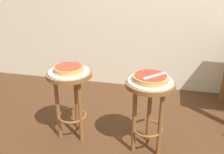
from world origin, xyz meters
TOP-DOWN VIEW (x-y plane):
  - stool_foreground at (-0.15, 0.32)m, footprint 0.39×0.39m
  - serving_plate_foreground at (-0.15, 0.32)m, footprint 0.35×0.35m
  - pizza_foreground at (-0.15, 0.32)m, footprint 0.28×0.28m
  - stool_middle at (-0.84, 0.36)m, footprint 0.39×0.39m
  - serving_plate_middle at (-0.84, 0.36)m, footprint 0.35×0.35m
  - pizza_middle at (-0.84, 0.36)m, footprint 0.26×0.26m
  - pizza_server_knife at (-0.12, 0.30)m, footprint 0.17×0.18m

SIDE VIEW (x-z plane):
  - stool_foreground at x=-0.15m, z-range 0.16..0.79m
  - stool_middle at x=-0.84m, z-range 0.16..0.79m
  - serving_plate_foreground at x=-0.15m, z-range 0.64..0.65m
  - serving_plate_middle at x=-0.84m, z-range 0.64..0.65m
  - pizza_foreground at x=-0.15m, z-range 0.65..0.69m
  - pizza_middle at x=-0.84m, z-range 0.65..0.69m
  - pizza_server_knife at x=-0.12m, z-range 0.69..0.70m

